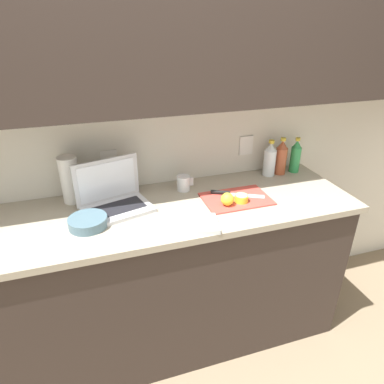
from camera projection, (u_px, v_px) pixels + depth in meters
name	position (u px, v px, depth m)	size (l,w,h in m)	color
ground_plane	(164.00, 335.00, 2.21)	(12.00, 12.00, 0.00)	#847056
wall_back	(141.00, 79.00, 1.71)	(5.20, 0.38, 2.60)	silver
counter_unit	(157.00, 278.00, 1.99)	(2.15, 0.63, 0.94)	#332823
laptop	(113.00, 197.00, 1.77)	(0.39, 0.32, 0.25)	silver
cutting_board	(236.00, 199.00, 1.88)	(0.36, 0.25, 0.01)	#D1473D
knife	(228.00, 193.00, 1.91)	(0.28, 0.16, 0.02)	silver
lemon_half_cut	(241.00, 198.00, 1.84)	(0.07, 0.07, 0.04)	yellow
lemon_whole_beside	(227.00, 199.00, 1.79)	(0.07, 0.07, 0.07)	yellow
bottle_green_soda	(270.00, 159.00, 2.13)	(0.08, 0.08, 0.23)	silver
bottle_oil_tall	(281.00, 158.00, 2.15)	(0.07, 0.07, 0.24)	#A34C2D
bottle_water_clear	(295.00, 156.00, 2.18)	(0.06, 0.06, 0.23)	#2D934C
measuring_cup	(184.00, 183.00, 1.97)	(0.10, 0.08, 0.09)	silver
bowl_white	(88.00, 222.00, 1.63)	(0.18, 0.18, 0.05)	slate
paper_towel_roll	(70.00, 180.00, 1.81)	(0.10, 0.10, 0.25)	white
dish_towel	(195.00, 225.00, 1.63)	(0.22, 0.16, 0.02)	white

